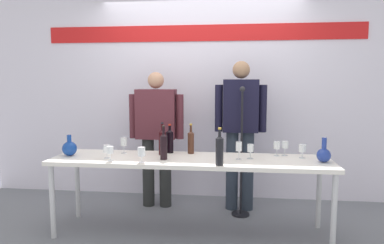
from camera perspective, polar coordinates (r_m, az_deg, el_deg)
ground_plane at (r=3.66m, az=-0.29°, el=-17.41°), size 10.00×10.00×0.00m
back_wall at (r=4.55m, az=1.57°, el=6.70°), size 5.66×0.11×3.00m
display_table at (r=3.44m, az=-0.29°, el=-6.75°), size 2.69×0.64×0.75m
decanter_blue_left at (r=3.73m, az=-19.18°, el=-4.02°), size 0.14×0.14×0.21m
decanter_blue_right at (r=3.46m, az=20.51°, el=-4.91°), size 0.13×0.13×0.23m
presenter_left at (r=4.18m, az=-5.78°, el=-1.29°), size 0.65×0.22×1.60m
presenter_right at (r=4.08m, az=7.82°, el=-0.67°), size 0.59×0.22×1.72m
wine_bottle_0 at (r=3.36m, az=-4.60°, el=-3.80°), size 0.07×0.07×0.33m
wine_bottle_1 at (r=3.13m, az=4.47°, el=-4.44°), size 0.07×0.07×0.34m
wine_bottle_2 at (r=3.63m, az=-0.19°, el=-3.13°), size 0.07×0.07×0.31m
wine_bottle_3 at (r=3.57m, az=-4.82°, el=-3.14°), size 0.07×0.07×0.33m
wine_bottle_4 at (r=3.67m, az=-3.61°, el=-2.96°), size 0.08×0.08×0.30m
wine_glass_left_0 at (r=3.26m, az=-8.17°, el=-4.80°), size 0.07×0.07×0.14m
wine_glass_left_1 at (r=3.71m, az=-10.96°, el=-3.20°), size 0.06×0.06×0.17m
wine_glass_left_2 at (r=3.50m, az=-13.60°, el=-4.26°), size 0.07×0.07×0.13m
wine_glass_left_3 at (r=3.38m, az=-13.08°, el=-4.47°), size 0.06×0.06×0.14m
wine_glass_right_0 at (r=3.65m, az=14.78°, el=-3.60°), size 0.07×0.07×0.15m
wine_glass_right_1 at (r=3.38m, az=7.57°, el=-4.01°), size 0.06×0.06×0.17m
wine_glass_right_2 at (r=3.61m, az=13.55°, el=-3.69°), size 0.07×0.07×0.15m
wine_glass_right_3 at (r=3.43m, az=9.42°, el=-4.23°), size 0.06×0.06×0.14m
wine_glass_right_4 at (r=3.58m, az=17.41°, el=-4.10°), size 0.07×0.07×0.13m
microphone_stand at (r=3.99m, az=7.94°, el=-8.25°), size 0.20×0.20×1.44m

